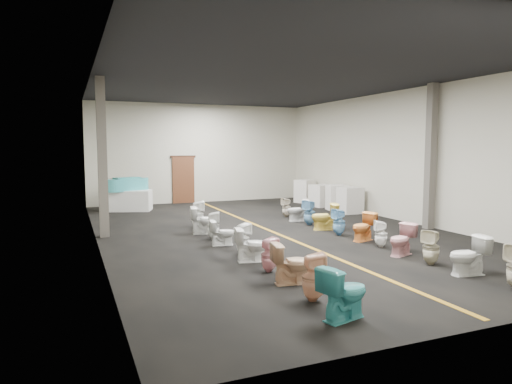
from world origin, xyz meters
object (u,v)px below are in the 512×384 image
toilet_right_4 (381,234)px  toilet_right_10 (286,207)px  bathtub (127,184)px  toilet_left_5 (243,238)px  toilet_right_3 (402,240)px  toilet_right_8 (309,212)px  appliance_crate_b (337,197)px  toilet_right_2 (431,247)px  toilet_left_3 (269,255)px  appliance_crate_d (305,191)px  toilet_left_2 (292,263)px  toilet_right_7 (325,217)px  toilet_left_1 (313,277)px  toilet_right_6 (339,222)px  toilet_right_9 (298,210)px  appliance_crate_a (350,200)px  toilet_left_7 (213,226)px  appliance_crate_c (322,196)px  toilet_left_6 (222,233)px  toilet_left_9 (198,214)px  toilet_right_1 (468,256)px  toilet_left_8 (204,220)px  toilet_right_5 (363,227)px  toilet_left_0 (344,292)px  display_table (127,200)px  toilet_left_4 (252,245)px

toilet_right_4 → toilet_right_10: toilet_right_10 is taller
bathtub → toilet_left_5: size_ratio=2.41×
toilet_right_3 → toilet_right_8: toilet_right_8 is taller
appliance_crate_b → toilet_right_2: 8.68m
bathtub → toilet_left_3: (1.58, -10.45, -0.71)m
toilet_left_5 → toilet_right_8: bearing=-65.9°
appliance_crate_d → toilet_left_2: bearing=-119.6°
toilet_left_2 → toilet_right_7: bearing=-28.5°
toilet_left_1 → toilet_right_4: size_ratio=1.18×
toilet_right_6 → toilet_right_9: size_ratio=1.04×
toilet_left_1 → toilet_right_6: (3.52, 4.70, -0.02)m
appliance_crate_d → toilet_right_8: appliance_crate_d is taller
toilet_right_8 → toilet_right_2: bearing=-23.1°
appliance_crate_d → toilet_left_3: (-6.31, -10.09, -0.17)m
toilet_right_6 → toilet_right_4: bearing=-0.1°
toilet_right_2 → toilet_right_6: size_ratio=1.00×
appliance_crate_a → appliance_crate_d: size_ratio=0.96×
toilet_left_7 → toilet_right_4: (3.66, -2.62, -0.04)m
toilet_left_2 → toilet_left_1: bearing=-178.7°
toilet_right_3 → appliance_crate_c: bearing=142.2°
appliance_crate_a → toilet_left_7: 6.98m
toilet_left_6 → toilet_right_3: 4.47m
toilet_left_9 → toilet_right_9: bearing=-83.4°
toilet_left_6 → toilet_right_1: toilet_right_1 is taller
toilet_right_7 → toilet_left_1: bearing=-17.9°
toilet_left_2 → toilet_left_8: size_ratio=0.96×
toilet_left_2 → toilet_right_5: bearing=-43.9°
toilet_right_4 → toilet_right_5: 0.85m
appliance_crate_d → toilet_left_3: 11.91m
appliance_crate_d → toilet_right_8: (-2.79, -5.44, -0.11)m
appliance_crate_d → toilet_left_8: 8.48m
appliance_crate_a → appliance_crate_b: (0.00, 0.94, 0.01)m
toilet_left_1 → toilet_right_3: toilet_left_1 is taller
toilet_right_2 → toilet_right_6: 3.61m
toilet_right_7 → toilet_right_9: (0.02, 1.81, -0.03)m
appliance_crate_c → toilet_left_0: 13.00m
toilet_left_0 → toilet_right_5: toilet_left_0 is taller
toilet_right_5 → display_table: bearing=-167.4°
appliance_crate_a → toilet_right_5: bearing=-120.1°
toilet_left_0 → toilet_right_8: bearing=-40.2°
toilet_left_0 → toilet_right_2: 4.02m
toilet_right_2 → toilet_right_7: bearing=156.3°
display_table → toilet_right_8: toilet_right_8 is taller
toilet_left_2 → toilet_right_8: size_ratio=0.94×
toilet_left_0 → toilet_right_8: toilet_right_8 is taller
bathtub → toilet_right_4: bearing=-83.2°
appliance_crate_c → toilet_right_6: bearing=-116.1°
toilet_left_4 → toilet_right_1: 4.48m
toilet_right_2 → toilet_right_8: size_ratio=0.94×
toilet_left_0 → toilet_right_4: toilet_left_0 is taller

